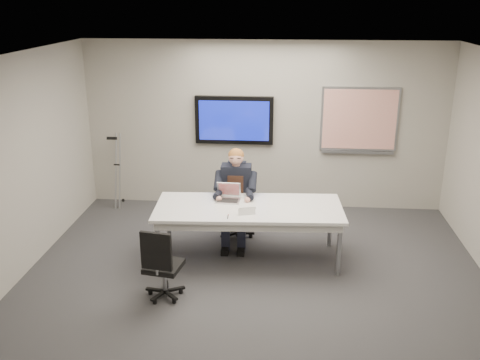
# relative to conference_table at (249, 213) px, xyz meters

# --- Properties ---
(floor) EXTENTS (6.00, 6.00, 0.02)m
(floor) POSITION_rel_conference_table_xyz_m (0.11, -0.94, -0.69)
(floor) COLOR #353537
(floor) RESTS_ON ground
(ceiling) EXTENTS (6.00, 6.00, 0.02)m
(ceiling) POSITION_rel_conference_table_xyz_m (0.11, -0.94, 2.11)
(ceiling) COLOR white
(ceiling) RESTS_ON wall_back
(wall_back) EXTENTS (6.00, 0.02, 2.80)m
(wall_back) POSITION_rel_conference_table_xyz_m (0.11, 2.06, 0.71)
(wall_back) COLOR #A8A498
(wall_back) RESTS_ON ground
(wall_front) EXTENTS (6.00, 0.02, 2.80)m
(wall_front) POSITION_rel_conference_table_xyz_m (0.11, -3.94, 0.71)
(wall_front) COLOR #A8A498
(wall_front) RESTS_ON ground
(wall_left) EXTENTS (0.02, 6.00, 2.80)m
(wall_left) POSITION_rel_conference_table_xyz_m (-2.89, -0.94, 0.71)
(wall_left) COLOR #A8A498
(wall_left) RESTS_ON ground
(conference_table) EXTENTS (2.56, 1.18, 0.77)m
(conference_table) POSITION_rel_conference_table_xyz_m (0.00, 0.00, 0.00)
(conference_table) COLOR white
(conference_table) RESTS_ON ground
(tv_display) EXTENTS (1.30, 0.09, 0.80)m
(tv_display) POSITION_rel_conference_table_xyz_m (-0.39, 2.00, 0.81)
(tv_display) COLOR black
(tv_display) RESTS_ON wall_back
(whiteboard) EXTENTS (1.25, 0.08, 1.10)m
(whiteboard) POSITION_rel_conference_table_xyz_m (1.66, 2.03, 0.85)
(whiteboard) COLOR #989AA0
(whiteboard) RESTS_ON wall_back
(office_chair_far) EXTENTS (0.49, 0.49, 1.02)m
(office_chair_far) POSITION_rel_conference_table_xyz_m (-0.23, 0.72, -0.37)
(office_chair_far) COLOR black
(office_chair_far) RESTS_ON ground
(office_chair_near) EXTENTS (0.51, 0.51, 0.93)m
(office_chair_near) POSITION_rel_conference_table_xyz_m (-0.94, -1.12, -0.40)
(office_chair_near) COLOR black
(office_chair_near) RESTS_ON ground
(seated_person) EXTENTS (0.43, 0.74, 1.40)m
(seated_person) POSITION_rel_conference_table_xyz_m (-0.23, 0.46, -0.12)
(seated_person) COLOR #1E2132
(seated_person) RESTS_ON office_chair_far
(crutch) EXTENTS (0.24, 0.77, 1.37)m
(crutch) POSITION_rel_conference_table_xyz_m (-2.37, 1.81, -0.03)
(crutch) COLOR #9C9EA3
(crutch) RESTS_ON ground
(laptop) EXTENTS (0.34, 0.32, 0.23)m
(laptop) POSITION_rel_conference_table_xyz_m (-0.30, 0.23, 0.15)
(laptop) COLOR silver
(laptop) RESTS_ON conference_table
(name_tent) EXTENTS (0.23, 0.12, 0.09)m
(name_tent) POSITION_rel_conference_table_xyz_m (-0.00, -0.26, 0.13)
(name_tent) COLOR white
(name_tent) RESTS_ON conference_table
(pen) EXTENTS (0.01, 0.13, 0.01)m
(pen) POSITION_rel_conference_table_xyz_m (-0.24, -0.37, 0.09)
(pen) COLOR black
(pen) RESTS_ON conference_table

